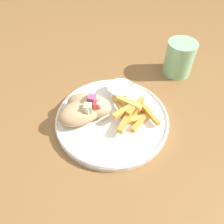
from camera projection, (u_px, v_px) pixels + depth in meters
ground_plane at (116, 207)px, 1.10m from camera, size 10.00×10.00×0.00m
table at (118, 128)px, 0.60m from camera, size 1.48×1.48×0.71m
plate at (112, 118)px, 0.54m from camera, size 0.28×0.28×0.02m
pita_sandwich_near at (81, 112)px, 0.51m from camera, size 0.13×0.11×0.07m
pita_sandwich_far at (89, 105)px, 0.53m from camera, size 0.13×0.10×0.06m
fries_pile at (133, 111)px, 0.53m from camera, size 0.11×0.13×0.04m
sauce_ramekin at (120, 90)px, 0.58m from camera, size 0.07×0.07×0.03m
water_glass at (179, 59)px, 0.64m from camera, size 0.08×0.08×0.10m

